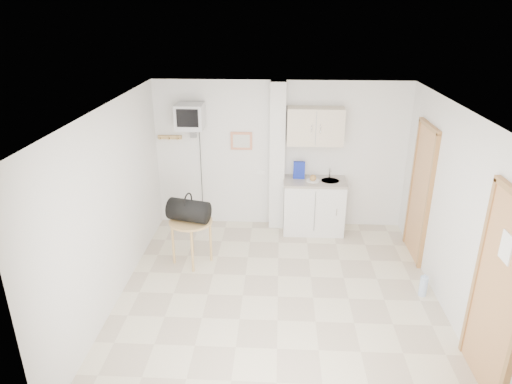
# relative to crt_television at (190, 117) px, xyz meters

# --- Properties ---
(ground) EXTENTS (4.50, 4.50, 0.00)m
(ground) POSITION_rel_crt_television_xyz_m (1.45, -2.02, -1.94)
(ground) COLOR beige
(ground) RESTS_ON ground
(room_envelope) EXTENTS (4.24, 4.54, 2.55)m
(room_envelope) POSITION_rel_crt_television_xyz_m (1.69, -1.93, -0.40)
(room_envelope) COLOR white
(room_envelope) RESTS_ON ground
(kitchenette) EXTENTS (1.03, 0.58, 2.10)m
(kitchenette) POSITION_rel_crt_television_xyz_m (2.02, -0.02, -1.13)
(kitchenette) COLOR silver
(kitchenette) RESTS_ON ground
(crt_television) EXTENTS (0.44, 0.45, 2.15)m
(crt_television) POSITION_rel_crt_television_xyz_m (0.00, 0.00, 0.00)
(crt_television) COLOR slate
(crt_television) RESTS_ON ground
(round_table) EXTENTS (0.63, 0.63, 0.69)m
(round_table) POSITION_rel_crt_television_xyz_m (0.16, -1.19, -1.34)
(round_table) COLOR tan
(round_table) RESTS_ON ground
(duffel_bag) EXTENTS (0.65, 0.47, 0.43)m
(duffel_bag) POSITION_rel_crt_television_xyz_m (0.14, -1.19, -1.08)
(duffel_bag) COLOR black
(duffel_bag) RESTS_ON round_table
(water_bottle) EXTENTS (0.10, 0.10, 0.31)m
(water_bottle) POSITION_rel_crt_television_xyz_m (3.37, -1.89, -1.79)
(water_bottle) COLOR #AEC5E7
(water_bottle) RESTS_ON ground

